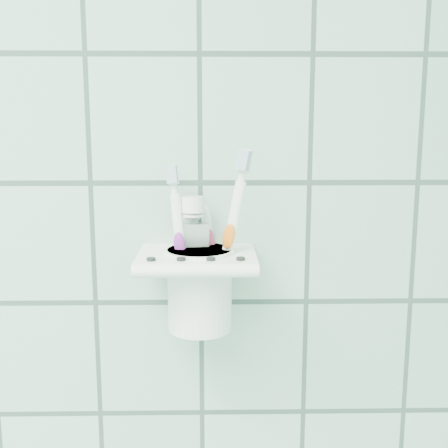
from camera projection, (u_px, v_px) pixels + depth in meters
name	position (u px, v px, depth m)	size (l,w,h in m)	color
holder_bracket	(197.00, 260.00, 0.64)	(0.13, 0.11, 0.04)	white
cup	(200.00, 286.00, 0.65)	(0.08, 0.08, 0.10)	white
toothbrush_pink	(188.00, 246.00, 0.63)	(0.03, 0.03, 0.18)	white
toothbrush_blue	(216.00, 242.00, 0.64)	(0.03, 0.07, 0.19)	white
toothbrush_orange	(214.00, 236.00, 0.64)	(0.05, 0.02, 0.20)	white
toothpaste_tube	(192.00, 249.00, 0.66)	(0.04, 0.04, 0.15)	silver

